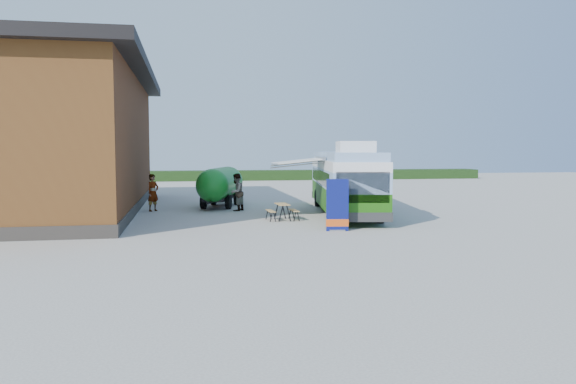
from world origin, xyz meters
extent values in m
plane|color=#BCB7AD|center=(0.00, 0.00, 0.00)|extent=(100.00, 100.00, 0.00)
cube|color=brown|center=(-10.50, 10.00, 3.50)|extent=(8.00, 20.00, 7.00)
cube|color=black|center=(-10.50, 10.00, 7.25)|extent=(9.60, 21.20, 0.50)
cube|color=#332D28|center=(-10.50, 10.00, 0.25)|extent=(8.10, 20.10, 0.50)
cube|color=#264419|center=(8.00, 38.00, 0.50)|extent=(40.00, 3.00, 1.00)
cube|color=#2A7012|center=(3.87, 6.35, 0.87)|extent=(4.15, 11.81, 1.06)
cube|color=#89ABD6|center=(3.87, 6.35, 1.83)|extent=(4.15, 11.81, 0.87)
cube|color=black|center=(2.76, 7.01, 1.83)|extent=(1.51, 9.54, 0.68)
cube|color=black|center=(5.12, 6.65, 1.83)|extent=(1.51, 9.54, 0.68)
cube|color=white|center=(3.87, 6.35, 2.48)|extent=(4.15, 11.81, 0.43)
cube|color=#89ABD6|center=(3.87, 6.35, 2.89)|extent=(3.98, 11.60, 0.39)
cube|color=white|center=(3.31, 2.73, 3.33)|extent=(1.79, 1.95, 0.48)
cube|color=black|center=(2.99, 0.66, 1.69)|extent=(2.15, 0.39, 1.25)
cube|color=#2D2D2D|center=(2.99, 0.71, 0.48)|extent=(2.46, 0.57, 0.39)
cube|color=#2D2D2D|center=(4.74, 11.99, 0.48)|extent=(2.46, 0.57, 0.39)
cylinder|color=black|center=(2.20, 2.70, 0.48)|extent=(0.43, 1.00, 0.96)
cylinder|color=black|center=(4.35, 2.37, 0.48)|extent=(0.43, 1.00, 0.96)
cylinder|color=black|center=(3.31, 9.86, 0.48)|extent=(0.43, 1.00, 0.96)
cylinder|color=black|center=(5.46, 9.52, 0.48)|extent=(0.43, 1.00, 0.96)
cube|color=white|center=(1.37, 6.39, 2.57)|extent=(3.00, 4.23, 0.30)
cube|color=#A5A8AD|center=(2.58, 6.20, 2.75)|extent=(0.79, 4.17, 0.15)
cylinder|color=#A5A8AD|center=(1.12, 4.76, 2.47)|extent=(2.51, 0.44, 0.31)
cylinder|color=#A5A8AD|center=(1.62, 8.02, 2.47)|extent=(2.51, 0.44, 0.31)
cube|color=navy|center=(1.84, 0.29, 1.03)|extent=(0.87, 0.16, 2.06)
cube|color=#E55215|center=(1.84, 0.29, 0.33)|extent=(0.89, 0.17, 0.29)
cube|color=#A5A8AD|center=(1.84, 0.29, 0.03)|extent=(0.64, 0.27, 0.06)
cylinder|color=#A5A8AD|center=(1.84, 0.31, 1.03)|extent=(0.03, 0.03, 2.06)
cube|color=tan|center=(0.29, 4.04, 0.74)|extent=(0.55, 1.21, 0.04)
cube|color=tan|center=(-0.26, 4.01, 0.44)|extent=(0.30, 1.19, 0.04)
cube|color=tan|center=(0.83, 4.06, 0.44)|extent=(0.30, 1.19, 0.04)
cube|color=black|center=(0.13, 3.54, 0.36)|extent=(0.05, 0.05, 0.73)
cube|color=black|center=(0.49, 3.55, 0.36)|extent=(0.05, 0.05, 0.73)
cube|color=black|center=(0.08, 4.52, 0.36)|extent=(0.05, 0.05, 0.73)
cube|color=black|center=(0.44, 4.54, 0.36)|extent=(0.05, 0.05, 0.73)
imported|color=#999999|center=(-5.70, 8.95, 0.97)|extent=(0.83, 0.83, 1.94)
imported|color=#999999|center=(-1.41, 8.32, 0.98)|extent=(1.14, 1.21, 1.96)
cylinder|color=#167C23|center=(-2.09, 10.61, 1.32)|extent=(2.78, 4.26, 1.76)
sphere|color=#167C23|center=(-2.63, 8.72, 1.32)|extent=(1.76, 1.76, 1.76)
sphere|color=#167C23|center=(-1.55, 12.49, 1.32)|extent=(1.76, 1.76, 1.76)
cube|color=black|center=(-2.09, 10.61, 0.54)|extent=(2.27, 4.28, 0.20)
cube|color=black|center=(-2.80, 8.16, 0.49)|extent=(0.44, 1.16, 0.10)
cylinder|color=black|center=(-3.08, 9.67, 0.39)|extent=(0.45, 0.82, 0.78)
cylinder|color=black|center=(-1.76, 9.29, 0.39)|extent=(0.45, 0.82, 0.78)
cylinder|color=black|center=(-2.43, 11.93, 0.39)|extent=(0.45, 0.82, 0.78)
cylinder|color=black|center=(-1.11, 11.55, 0.39)|extent=(0.45, 0.82, 0.78)
camera|label=1|loc=(-4.03, -20.92, 3.21)|focal=35.00mm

